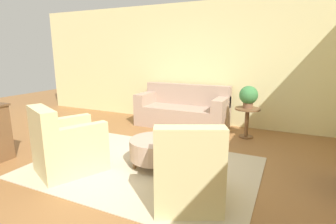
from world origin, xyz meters
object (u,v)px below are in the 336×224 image
Objects in this scene: couch at (183,111)px; potted_plant_on_side_table at (249,96)px; armchair_left at (66,147)px; armchair_right at (187,172)px; ottoman_table at (156,149)px; side_table at (247,118)px.

couch is 4.70× the size of potted_plant_on_side_table.
armchair_left is at bearing -101.26° from couch.
couch is 1.90× the size of armchair_left.
armchair_right is at bearing 0.00° from armchair_left.
armchair_right is 1.06m from ottoman_table.
armchair_left is 1.37× the size of ottoman_table.
ottoman_table is at bearing 33.86° from armchair_left.
armchair_right is (1.84, 0.00, 0.00)m from armchair_left.
potted_plant_on_side_table is (0.24, 2.68, 0.48)m from armchair_right.
potted_plant_on_side_table is (1.01, 1.97, 0.57)m from ottoman_table.
side_table is 1.37× the size of potted_plant_on_side_table.
couch is at bearing 78.74° from armchair_left.
side_table is (2.07, 2.68, 0.04)m from armchair_left.
ottoman_table is (1.07, 0.71, -0.10)m from armchair_left.
armchair_left is 1.84m from armchair_right.
armchair_right reaches higher than side_table.
couch reaches higher than side_table.
couch is 2.28m from ottoman_table.
armchair_left reaches higher than ottoman_table.
armchair_left reaches higher than couch.
armchair_left is at bearing -146.14° from ottoman_table.
armchair_left is at bearing -127.68° from side_table.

